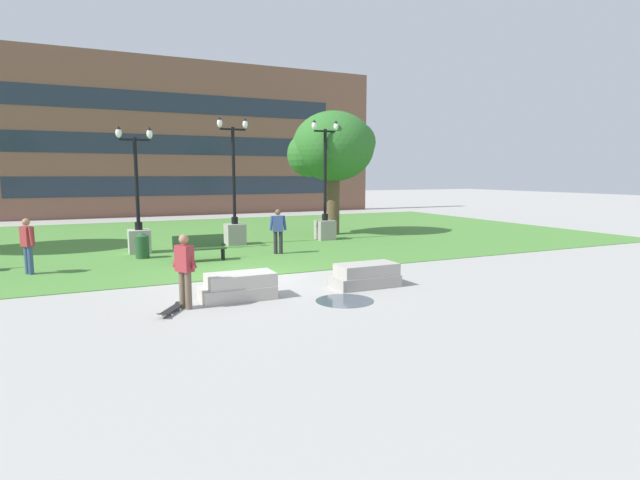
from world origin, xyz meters
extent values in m
plane|color=#A3A09B|center=(0.00, 0.00, 0.00)|extent=(140.00, 140.00, 0.00)
cube|color=#4C8438|center=(0.00, 10.00, 0.01)|extent=(40.00, 20.00, 0.02)
cube|color=#B2ADA3|center=(-1.00, -2.38, 0.16)|extent=(1.80, 0.90, 0.32)
cube|color=#BBB6AB|center=(-0.91, -2.38, 0.48)|extent=(1.66, 0.83, 0.32)
cube|color=#9E9991|center=(2.53, -2.53, 0.16)|extent=(1.80, 0.90, 0.32)
cube|color=#A6A098|center=(2.58, -2.53, 0.48)|extent=(1.66, 0.83, 0.32)
cylinder|color=brown|center=(-2.26, -2.82, 0.43)|extent=(0.15, 0.15, 0.86)
cylinder|color=brown|center=(-2.36, -2.65, 0.43)|extent=(0.15, 0.15, 0.86)
cube|color=maroon|center=(-2.31, -2.73, 1.16)|extent=(0.41, 0.47, 0.60)
cylinder|color=maroon|center=(-2.17, -2.85, 1.21)|extent=(0.24, 0.32, 0.55)
cylinder|color=maroon|center=(-2.44, -2.62, 1.21)|extent=(0.24, 0.32, 0.55)
sphere|color=#9E7051|center=(-2.31, -2.73, 1.60)|extent=(0.22, 0.22, 0.22)
cube|color=black|center=(-2.67, -3.00, 0.09)|extent=(0.59, 0.78, 0.02)
cube|color=black|center=(-2.91, -3.38, 0.11)|extent=(0.23, 0.21, 0.06)
cube|color=black|center=(-2.43, -2.62, 0.11)|extent=(0.23, 0.21, 0.06)
cylinder|color=silver|center=(-2.70, -3.25, 0.03)|extent=(0.06, 0.06, 0.06)
cylinder|color=silver|center=(-2.88, -3.13, 0.03)|extent=(0.06, 0.06, 0.06)
cylinder|color=silver|center=(-2.46, -2.87, 0.03)|extent=(0.06, 0.06, 0.06)
cylinder|color=silver|center=(-2.65, -2.76, 0.03)|extent=(0.06, 0.06, 0.06)
cylinder|color=#47515B|center=(1.31, -3.65, 0.00)|extent=(1.42, 1.42, 0.01)
cube|color=#284723|center=(-0.74, 3.32, 0.46)|extent=(1.81, 0.50, 0.05)
cube|color=#284723|center=(-0.73, 3.57, 0.69)|extent=(1.80, 0.18, 0.46)
cube|color=black|center=(-1.58, 3.35, 0.58)|extent=(0.07, 0.40, 0.04)
cube|color=black|center=(0.10, 3.30, 0.58)|extent=(0.07, 0.40, 0.04)
cylinder|color=black|center=(-1.55, 3.19, 0.23)|extent=(0.07, 0.07, 0.41)
cylinder|color=black|center=(0.05, 3.14, 0.23)|extent=(0.07, 0.07, 0.41)
cylinder|color=black|center=(-1.54, 3.51, 0.23)|extent=(0.07, 0.07, 0.41)
cylinder|color=black|center=(0.06, 3.46, 0.23)|extent=(0.07, 0.07, 0.41)
cube|color=gray|center=(5.79, 6.82, 0.47)|extent=(0.80, 0.80, 0.90)
cylinder|color=black|center=(5.79, 6.82, 1.07)|extent=(0.28, 0.28, 0.30)
cylinder|color=black|center=(5.79, 6.82, 3.01)|extent=(0.14, 0.14, 4.18)
cube|color=black|center=(5.79, 6.82, 5.00)|extent=(1.10, 0.08, 0.08)
ellipsoid|color=white|center=(5.24, 6.82, 5.24)|extent=(0.22, 0.22, 0.36)
cone|color=black|center=(5.24, 6.82, 5.44)|extent=(0.20, 0.20, 0.13)
ellipsoid|color=white|center=(6.34, 6.82, 5.24)|extent=(0.22, 0.22, 0.36)
cone|color=black|center=(6.34, 6.82, 5.44)|extent=(0.20, 0.20, 0.13)
cube|color=gray|center=(1.51, 6.95, 0.47)|extent=(0.80, 0.80, 0.90)
cylinder|color=black|center=(1.51, 6.95, 1.07)|extent=(0.28, 0.28, 0.30)
cylinder|color=black|center=(1.51, 6.95, 2.98)|extent=(0.14, 0.14, 4.12)
cube|color=black|center=(1.51, 6.95, 4.94)|extent=(1.10, 0.08, 0.08)
ellipsoid|color=white|center=(0.96, 6.95, 5.18)|extent=(0.22, 0.22, 0.36)
cone|color=black|center=(0.96, 6.95, 5.37)|extent=(0.20, 0.20, 0.13)
ellipsoid|color=white|center=(2.06, 6.95, 5.18)|extent=(0.22, 0.22, 0.36)
cone|color=black|center=(2.06, 6.95, 5.37)|extent=(0.20, 0.20, 0.13)
cube|color=#ADA89E|center=(-2.49, 6.24, 0.47)|extent=(0.80, 0.80, 0.90)
cylinder|color=black|center=(-2.49, 6.24, 1.07)|extent=(0.28, 0.28, 0.30)
cylinder|color=black|center=(-2.49, 6.24, 2.68)|extent=(0.14, 0.14, 3.53)
cube|color=black|center=(-2.49, 6.24, 4.35)|extent=(1.10, 0.08, 0.08)
ellipsoid|color=white|center=(-3.04, 6.24, 4.59)|extent=(0.22, 0.22, 0.36)
cone|color=black|center=(-3.04, 6.24, 4.78)|extent=(0.20, 0.20, 0.13)
ellipsoid|color=white|center=(-1.94, 6.24, 4.59)|extent=(0.22, 0.22, 0.36)
cone|color=black|center=(-1.94, 6.24, 4.78)|extent=(0.20, 0.20, 0.13)
cylinder|color=brown|center=(7.06, 8.54, 1.67)|extent=(0.64, 0.64, 3.30)
ellipsoid|color=#2D6B28|center=(7.06, 8.54, 4.44)|extent=(4.09, 4.09, 3.47)
sphere|color=#2D6B28|center=(5.94, 8.95, 4.03)|extent=(2.25, 2.25, 2.25)
sphere|color=#2D6B28|center=(8.08, 8.14, 4.65)|extent=(2.04, 2.04, 2.04)
cylinder|color=#234C28|center=(-2.51, 4.88, 0.42)|extent=(0.48, 0.48, 0.80)
cone|color=#234C28|center=(-2.51, 4.88, 0.90)|extent=(0.49, 0.49, 0.16)
cylinder|color=#384C7A|center=(-6.00, 3.30, 0.45)|extent=(0.15, 0.15, 0.86)
cylinder|color=#384C7A|center=(-5.89, 3.14, 0.45)|extent=(0.15, 0.15, 0.86)
cube|color=maroon|center=(-5.95, 3.22, 1.18)|extent=(0.42, 0.47, 0.60)
cylinder|color=maroon|center=(-6.09, 3.48, 1.21)|extent=(0.19, 0.21, 0.56)
cylinder|color=maroon|center=(-5.81, 2.95, 1.21)|extent=(0.19, 0.21, 0.56)
sphere|color=#9E7051|center=(-5.95, 3.22, 1.62)|extent=(0.22, 0.22, 0.22)
cylinder|color=#28282D|center=(2.42, 3.72, 0.45)|extent=(0.15, 0.15, 0.86)
cylinder|color=#28282D|center=(2.23, 3.79, 0.45)|extent=(0.15, 0.15, 0.86)
cube|color=#334784|center=(2.33, 3.76, 1.18)|extent=(0.46, 0.37, 0.60)
cylinder|color=#334784|center=(2.57, 3.70, 1.21)|extent=(0.19, 0.15, 0.56)
cylinder|color=#334784|center=(2.08, 3.82, 1.21)|extent=(0.19, 0.15, 0.56)
sphere|color=brown|center=(2.33, 3.76, 1.62)|extent=(0.22, 0.22, 0.22)
cube|color=brown|center=(2.38, 24.50, 5.72)|extent=(31.07, 1.00, 11.44)
cube|color=#232D3D|center=(2.38, 23.98, 2.20)|extent=(23.30, 0.03, 1.40)
cube|color=#232D3D|center=(2.38, 23.98, 5.20)|extent=(23.30, 0.03, 1.40)
cube|color=#232D3D|center=(2.38, 23.98, 8.20)|extent=(23.30, 0.03, 1.40)
camera|label=1|loc=(-4.21, -14.10, 3.04)|focal=28.00mm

